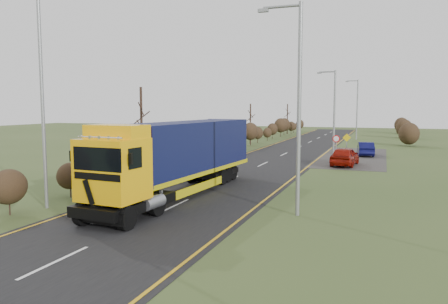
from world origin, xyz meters
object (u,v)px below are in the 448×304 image
car_red_hatchback (345,156)px  speed_sign (336,143)px  streetlight_near (297,100)px  lorry (178,154)px  car_blue_sedan (366,149)px

car_red_hatchback → speed_sign: (-0.97, 2.78, 0.82)m
car_red_hatchback → streetlight_near: bearing=93.1°
streetlight_near → speed_sign: size_ratio=4.01×
car_red_hatchback → streetlight_near: streetlight_near is taller
streetlight_near → speed_sign: streetlight_near is taller
lorry → streetlight_near: 7.35m
lorry → speed_sign: bearing=75.4°
lorry → car_blue_sedan: lorry is taller
streetlight_near → car_red_hatchback: bearing=87.9°
lorry → car_red_hatchback: bearing=69.3°
lorry → speed_sign: size_ratio=6.41×
car_blue_sedan → speed_sign: size_ratio=1.77×
car_blue_sedan → streetlight_near: (-1.91, -25.28, 4.33)m
streetlight_near → speed_sign: (-0.33, 20.05, -3.41)m
lorry → speed_sign: lorry is taller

